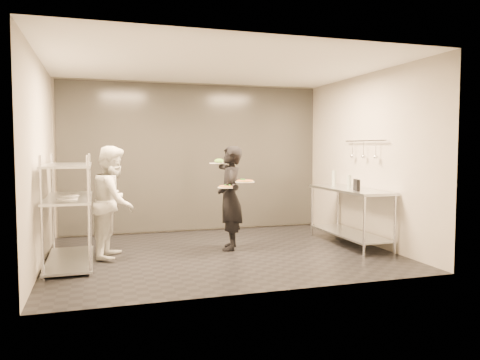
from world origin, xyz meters
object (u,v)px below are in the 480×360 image
object	(u,v)px
chef	(114,202)
pizza_plate_near	(228,187)
waiter	(230,198)
bottle_green	(334,178)
salad_plate	(219,162)
bottle_clear	(349,182)
pass_rack	(69,208)
pos_monitor	(357,185)
bottle_dark	(334,180)
prep_counter	(350,206)
pizza_plate_far	(245,181)

from	to	relation	value
chef	pizza_plate_near	distance (m)	1.67
waiter	bottle_green	size ratio (longest dim) A/B	5.96
waiter	salad_plate	world-z (taller)	waiter
waiter	pizza_plate_near	bearing A→B (deg)	-7.16
chef	bottle_clear	bearing A→B (deg)	-77.75
pass_rack	bottle_green	xyz separation A→B (m)	(4.31, 0.51, 0.29)
pos_monitor	bottle_dark	bearing A→B (deg)	100.63
pass_rack	chef	xyz separation A→B (m)	(0.60, 0.24, 0.04)
chef	pizza_plate_near	size ratio (longest dim) A/B	5.46
chef	bottle_green	bearing A→B (deg)	-71.12
bottle_green	bottle_clear	bearing A→B (deg)	-83.69
chef	prep_counter	bearing A→B (deg)	-78.88
pass_rack	pos_monitor	distance (m)	4.24
salad_plate	bottle_clear	xyz separation A→B (m)	(2.11, -0.41, -0.33)
prep_counter	waiter	bearing A→B (deg)	173.97
pass_rack	pizza_plate_near	xyz separation A→B (m)	(2.24, -0.02, 0.23)
chef	bottle_green	world-z (taller)	chef
pos_monitor	bottle_clear	bearing A→B (deg)	90.55
waiter	pizza_plate_far	bearing A→B (deg)	54.36
pass_rack	pizza_plate_near	world-z (taller)	pass_rack
waiter	bottle_green	distance (m)	2.00
prep_counter	chef	bearing A→B (deg)	176.41
pass_rack	bottle_clear	size ratio (longest dim) A/B	7.49
pos_monitor	waiter	bearing A→B (deg)	179.65
pizza_plate_near	bottle_clear	distance (m)	2.11
waiter	pos_monitor	world-z (taller)	waiter
pos_monitor	pizza_plate_near	bearing A→B (deg)	-173.21
bottle_green	pizza_plate_far	bearing A→B (deg)	-163.82
bottle_green	bottle_dark	size ratio (longest dim) A/B	1.25
pizza_plate_near	pos_monitor	bearing A→B (deg)	-10.93
pass_rack	bottle_clear	distance (m)	4.36
bottle_green	pass_rack	bearing A→B (deg)	-173.28
pizza_plate_far	pos_monitor	size ratio (longest dim) A/B	1.18
bottle_green	bottle_clear	size ratio (longest dim) A/B	1.26
pizza_plate_far	salad_plate	xyz separation A→B (m)	(-0.27, 0.50, 0.28)
pass_rack	bottle_dark	xyz separation A→B (m)	(4.33, 0.54, 0.26)
salad_plate	chef	bearing A→B (deg)	-171.35
pass_rack	bottle_green	size ratio (longest dim) A/B	5.92
pizza_plate_near	bottle_green	xyz separation A→B (m)	(2.06, 0.52, 0.05)
chef	salad_plate	world-z (taller)	chef
waiter	bottle_clear	size ratio (longest dim) A/B	7.54
pizza_plate_far	prep_counter	bearing A→B (deg)	0.47
pass_rack	waiter	size ratio (longest dim) A/B	0.99
pizza_plate_near	bottle_green	bearing A→B (deg)	14.21
bottle_green	pos_monitor	bearing A→B (deg)	-96.17
pass_rack	pos_monitor	xyz separation A→B (m)	(4.21, -0.39, 0.24)
pos_monitor	bottle_dark	world-z (taller)	bottle_dark
chef	pizza_plate_far	xyz separation A→B (m)	(1.92, -0.25, 0.27)
prep_counter	waiter	size ratio (longest dim) A/B	1.12
waiter	pizza_plate_far	world-z (taller)	waiter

